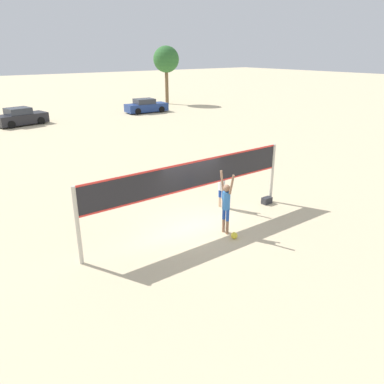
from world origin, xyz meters
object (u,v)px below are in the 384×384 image
Objects in this scene: volleyball_net at (192,181)px; player_spiker at (226,202)px; player_blocker at (222,185)px; volleyball at (234,235)px; tree_left_cluster at (166,60)px; parked_car_far at (21,117)px; gear_bag at (267,200)px; parked_car_mid at (146,106)px.

volleyball_net is 3.78× the size of player_spiker.
volleyball is (-1.46, -2.39, -0.90)m from player_blocker.
tree_left_cluster reaches higher than player_spiker.
player_blocker is at bearing 20.07° from volleyball_net.
player_blocker reaches higher than parked_car_far.
gear_bag reaches higher than volleyball.
volleyball is at bearing -109.06° from parked_car_mid.
parked_car_far is 0.67× the size of tree_left_cluster.
tree_left_cluster is (14.13, 29.50, 4.99)m from gear_bag.
volleyball is 0.05× the size of parked_car_far.
gear_bag is 0.10× the size of parked_car_far.
player_spiker is 28.71m from parked_car_mid.
parked_car_far is (-0.53, 26.97, 0.57)m from volleyball.
tree_left_cluster is at bearing 64.41° from gear_bag.
tree_left_cluster is at bearing -29.70° from player_spiker.
volleyball is 3.66m from gear_bag.
volleyball is at bearing -31.42° from player_blocker.
volleyball_net is 1.29× the size of tree_left_cluster.
player_blocker is 0.44× the size of parked_car_far.
gear_bag is (3.28, 1.01, -1.08)m from player_spiker.
gear_bag is at bearing -1.24° from volleyball_net.
tree_left_cluster is at bearing 58.41° from volleyball_net.
tree_left_cluster is (17.40, 30.52, 3.91)m from player_spiker.
gear_bag is at bearing 24.89° from volleyball.
volleyball_net reaches higher than parked_car_mid.
parked_car_far reaches higher than gear_bag.
parked_car_far is (0.11, 25.34, -1.13)m from volleyball_net.
volleyball_net is 1.42m from player_spiker.
parked_car_mid is at bearing 63.34° from volleyball_net.
tree_left_cluster is at bearing 43.51° from parked_car_mid.
player_blocker is (2.10, 0.77, -0.79)m from volleyball_net.
player_spiker reaches higher than parked_car_far.
tree_left_cluster is (15.99, 28.65, 4.10)m from player_blocker.
player_spiker is at bearing -162.84° from gear_bag.
parked_car_mid is at bearing 65.89° from volleyball.
volleyball is 0.05× the size of parked_car_mid.
tree_left_cluster reaches higher than parked_car_far.
parked_car_far is at bearing -175.37° from player_blocker.
tree_left_cluster is at bearing 1.53° from parked_car_far.
player_spiker reaches higher than volleyball.
volleyball_net is 2.43m from volleyball.
volleyball_net is at bearing -69.93° from player_blocker.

